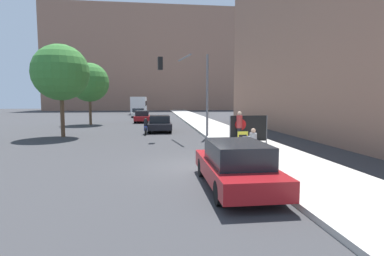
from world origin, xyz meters
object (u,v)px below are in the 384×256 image
Objects in this scene: street_tree_midblock at (89,82)px; protest_banner at (248,128)px; jogger_on_sidewalk at (239,127)px; car_on_road_distant at (138,113)px; street_tree_near_curb at (61,73)px; car_on_road_nearest at (160,123)px; seated_protester at (253,140)px; parked_car_curbside at (236,165)px; traffic_light_pole at (190,80)px; motorcycle_on_road at (146,127)px; city_bus_on_road at (139,104)px; car_on_road_midblock at (142,116)px.

protest_banner is at bearing -52.65° from street_tree_midblock.
protest_banner is at bearing 179.03° from jogger_on_sidewalk.
car_on_road_distant is 24.34m from street_tree_near_curb.
car_on_road_nearest is at bearing 121.39° from protest_banner.
street_tree_midblock is (-11.45, 19.59, 3.69)m from seated_protester.
street_tree_near_curb is (-9.04, 13.71, 3.87)m from parked_car_curbside.
traffic_light_pole is 5.49m from motorcycle_on_road.
protest_banner is at bearing -74.70° from car_on_road_distant.
street_tree_near_curb is (-4.05, -23.68, 3.90)m from car_on_road_distant.
protest_banner is (0.60, 0.20, -0.10)m from jogger_on_sidewalk.
seated_protester is 0.12× the size of city_bus_on_road.
seated_protester is 0.25× the size of parked_car_curbside.
motorcycle_on_road is (-1.10, -1.78, -0.15)m from car_on_road_nearest.
city_bus_on_road reaches higher than car_on_road_nearest.
traffic_light_pole is at bearing -53.37° from street_tree_midblock.
street_tree_near_curb is at bearing 155.45° from protest_banner.
street_tree_midblock is (-7.24, 7.82, 3.80)m from car_on_road_nearest.
jogger_on_sidewalk is at bearing -54.34° from street_tree_midblock.
street_tree_midblock reaches higher than car_on_road_midblock.
jogger_on_sidewalk is at bearing -50.36° from motorcycle_on_road.
jogger_on_sidewalk is 41.54m from city_bus_on_road.
motorcycle_on_road is at bearing -85.41° from car_on_road_distant.
city_bus_on_road is 35.39m from street_tree_near_curb.
protest_banner reaches higher than parked_car_curbside.
car_on_road_midblock is at bearing 26.47° from street_tree_midblock.
car_on_road_nearest is at bearing -79.87° from car_on_road_midblock.
car_on_road_nearest is (-5.06, 8.30, -0.32)m from protest_banner.
parked_car_curbside is at bearing -109.98° from protest_banner.
car_on_road_distant is (-7.98, 29.18, -0.33)m from protest_banner.
street_tree_midblock is at bearing 132.80° from car_on_road_nearest.
car_on_road_distant is 14.27m from street_tree_midblock.
car_on_road_midblock is 10.43m from car_on_road_distant.
car_on_road_midblock is 2.03× the size of motorcycle_on_road.
traffic_light_pole reaches higher than jogger_on_sidewalk.
street_tree_near_curb is 10.63m from street_tree_midblock.
jogger_on_sidewalk is 0.64m from protest_banner.
traffic_light_pole reaches higher than car_on_road_midblock.
jogger_on_sidewalk is 8.38m from parked_car_curbside.
car_on_road_nearest is at bearing 113.63° from traffic_light_pole.
seated_protester is at bearing -103.91° from protest_banner.
street_tree_midblock is at bearing 127.35° from protest_banner.
protest_banner is 0.50× the size of car_on_road_midblock.
motorcycle_on_road is at bearing 133.38° from protest_banner.
protest_banner is 9.73m from car_on_road_nearest.
protest_banner is at bearing -24.55° from street_tree_near_curb.
street_tree_near_curb is at bearing -95.87° from city_bus_on_road.
city_bus_on_road is 4.48× the size of motorcycle_on_road.
seated_protester is at bearing -70.34° from car_on_road_nearest.
seated_protester is at bearing -74.73° from car_on_road_midblock.
car_on_road_distant is 0.71× the size of street_tree_midblock.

